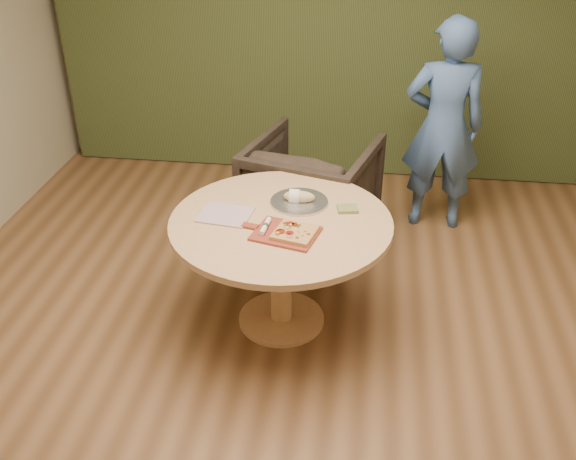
# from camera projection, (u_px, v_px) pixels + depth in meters

# --- Properties ---
(room_shell) EXTENTS (5.04, 6.04, 2.84)m
(room_shell) POSITION_uv_depth(u_px,v_px,m) (282.00, 159.00, 2.94)
(room_shell) COLOR brown
(room_shell) RESTS_ON ground
(curtain) EXTENTS (4.80, 0.14, 2.78)m
(curtain) POSITION_uv_depth(u_px,v_px,m) (330.00, 17.00, 5.41)
(curtain) COLOR #313D1C
(curtain) RESTS_ON ground
(pedestal_table) EXTENTS (1.32, 1.32, 0.75)m
(pedestal_table) POSITION_uv_depth(u_px,v_px,m) (281.00, 240.00, 3.84)
(pedestal_table) COLOR tan
(pedestal_table) RESTS_ON ground
(pizza_paddle) EXTENTS (0.47, 0.36, 0.01)m
(pizza_paddle) POSITION_uv_depth(u_px,v_px,m) (284.00, 233.00, 3.62)
(pizza_paddle) COLOR maroon
(pizza_paddle) RESTS_ON pedestal_table
(flatbread_pizza) EXTENTS (0.27, 0.27, 0.04)m
(flatbread_pizza) POSITION_uv_depth(u_px,v_px,m) (295.00, 232.00, 3.59)
(flatbread_pizza) COLOR tan
(flatbread_pizza) RESTS_ON pizza_paddle
(cutlery_roll) EXTENTS (0.05, 0.20, 0.03)m
(cutlery_roll) POSITION_uv_depth(u_px,v_px,m) (265.00, 226.00, 3.64)
(cutlery_roll) COLOR #F2E5CE
(cutlery_roll) RESTS_ON pizza_paddle
(newspaper) EXTENTS (0.33, 0.29, 0.01)m
(newspaper) POSITION_uv_depth(u_px,v_px,m) (225.00, 215.00, 3.81)
(newspaper) COLOR silver
(newspaper) RESTS_ON pedestal_table
(serving_tray) EXTENTS (0.36, 0.36, 0.02)m
(serving_tray) POSITION_uv_depth(u_px,v_px,m) (299.00, 202.00, 3.94)
(serving_tray) COLOR silver
(serving_tray) RESTS_ON pedestal_table
(bread_roll) EXTENTS (0.19, 0.09, 0.09)m
(bread_roll) POSITION_uv_depth(u_px,v_px,m) (298.00, 196.00, 3.92)
(bread_roll) COLOR tan
(bread_roll) RESTS_ON serving_tray
(green_packet) EXTENTS (0.14, 0.12, 0.02)m
(green_packet) POSITION_uv_depth(u_px,v_px,m) (348.00, 209.00, 3.86)
(green_packet) COLOR #5D652D
(green_packet) RESTS_ON pedestal_table
(armchair) EXTENTS (1.06, 1.02, 0.89)m
(armchair) POSITION_uv_depth(u_px,v_px,m) (312.00, 186.00, 4.82)
(armchair) COLOR black
(armchair) RESTS_ON ground
(person_standing) EXTENTS (0.61, 0.40, 1.65)m
(person_standing) POSITION_uv_depth(u_px,v_px,m) (443.00, 127.00, 4.82)
(person_standing) COLOR #436699
(person_standing) RESTS_ON ground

